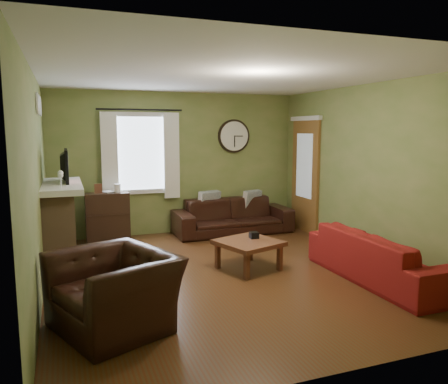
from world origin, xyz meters
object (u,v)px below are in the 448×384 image
object	(u,v)px
bookshelf	(108,218)
sofa_red	(381,256)
armchair	(114,291)
coffee_table	(248,255)
sofa_brown	(233,216)

from	to	relation	value
bookshelf	sofa_red	distance (m)	4.43
bookshelf	armchair	distance (m)	3.39
sofa_red	coffee_table	bearing A→B (deg)	55.12
coffee_table	sofa_red	bearing A→B (deg)	-34.88
sofa_brown	armchair	xyz separation A→B (m)	(-2.52, -3.29, 0.05)
bookshelf	sofa_brown	distance (m)	2.26
bookshelf	coffee_table	xyz separation A→B (m)	(1.68, -2.18, -0.23)
sofa_red	armchair	world-z (taller)	armchair
armchair	bookshelf	bearing A→B (deg)	152.56
bookshelf	coffee_table	bearing A→B (deg)	-52.37
sofa_brown	coffee_table	distance (m)	2.17
armchair	coffee_table	xyz separation A→B (m)	(1.94, 1.20, -0.16)
sofa_brown	coffee_table	world-z (taller)	sofa_brown
sofa_red	armchair	xyz separation A→B (m)	(-3.36, -0.21, 0.05)
armchair	sofa_brown	bearing A→B (deg)	119.51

